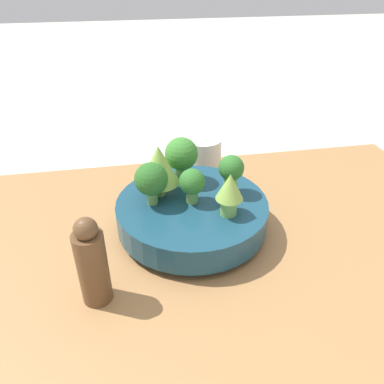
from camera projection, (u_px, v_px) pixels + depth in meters
ground_plane at (215, 255)px, 0.69m from camera, size 6.00×6.00×0.00m
table at (216, 247)px, 0.68m from camera, size 1.03×0.62×0.04m
bowl at (192, 213)px, 0.67m from camera, size 0.27×0.27×0.06m
broccoli_floret_center at (192, 183)px, 0.64m from camera, size 0.05×0.05×0.06m
broccoli_floret_back at (181, 155)px, 0.69m from camera, size 0.06×0.06×0.09m
broccoli_floret_right at (231, 171)px, 0.66m from camera, size 0.05×0.05×0.07m
romanesco_piece_far at (159, 165)px, 0.65m from camera, size 0.07×0.07×0.10m
romanesco_piece_near at (230, 191)px, 0.60m from camera, size 0.05×0.05×0.08m
broccoli_floret_left at (151, 180)px, 0.63m from camera, size 0.06×0.06×0.08m
cup at (203, 155)px, 0.86m from camera, size 0.09×0.09×0.08m
pepper_mill at (92, 263)px, 0.52m from camera, size 0.04×0.04×0.14m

